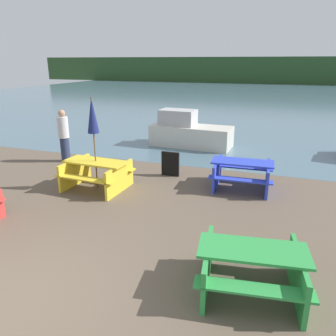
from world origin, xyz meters
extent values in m
plane|color=brown|center=(0.00, 0.00, 0.00)|extent=(60.00, 60.00, 0.00)
cube|color=slate|center=(0.00, 32.22, 0.00)|extent=(60.00, 50.00, 0.00)
cube|color=#284723|center=(0.00, 52.22, 2.00)|extent=(80.00, 1.60, 4.00)
cube|color=green|center=(3.34, 1.54, 0.71)|extent=(1.69, 0.91, 0.04)
cube|color=green|center=(3.41, 0.99, 0.45)|extent=(1.63, 0.50, 0.04)
cube|color=green|center=(3.26, 2.08, 0.45)|extent=(1.63, 0.50, 0.04)
cube|color=green|center=(2.68, 1.45, 0.34)|extent=(0.26, 1.38, 0.68)
cube|color=green|center=(3.99, 1.63, 0.34)|extent=(0.26, 1.38, 0.68)
cube|color=yellow|center=(-1.12, 4.49, 0.77)|extent=(1.75, 0.78, 0.04)
cube|color=yellow|center=(-1.14, 3.94, 0.46)|extent=(1.73, 0.36, 0.04)
cube|color=yellow|center=(-1.09, 5.04, 0.46)|extent=(1.73, 0.36, 0.04)
cube|color=yellow|center=(-1.83, 4.52, 0.37)|extent=(0.14, 1.38, 0.74)
cube|color=yellow|center=(-0.40, 4.45, 0.37)|extent=(0.14, 1.38, 0.74)
cube|color=blue|center=(2.64, 5.81, 0.75)|extent=(1.67, 0.78, 0.04)
cube|color=blue|center=(2.67, 5.27, 0.44)|extent=(1.65, 0.36, 0.04)
cube|color=blue|center=(2.62, 6.36, 0.44)|extent=(1.65, 0.36, 0.04)
cube|color=blue|center=(1.96, 5.78, 0.37)|extent=(0.13, 1.38, 0.73)
cube|color=blue|center=(3.32, 5.85, 0.37)|extent=(0.13, 1.38, 0.73)
cylinder|color=brown|center=(-1.12, 4.49, 1.25)|extent=(0.04, 0.04, 2.49)
cone|color=navy|center=(-1.12, 4.49, 2.03)|extent=(0.30, 0.30, 0.93)
cube|color=beige|center=(0.06, 9.90, 0.42)|extent=(3.35, 1.47, 0.85)
cube|color=#B2B2B2|center=(-0.53, 9.94, 1.16)|extent=(1.49, 0.98, 0.62)
cylinder|color=#283351|center=(-3.51, 6.38, 0.42)|extent=(0.31, 0.31, 0.85)
cylinder|color=silver|center=(-3.51, 6.38, 1.21)|extent=(0.36, 0.36, 0.72)
sphere|color=tan|center=(-3.51, 6.38, 1.68)|extent=(0.23, 0.23, 0.23)
cube|color=black|center=(0.45, 6.15, 0.38)|extent=(0.55, 0.08, 0.75)
camera|label=1|loc=(3.55, -2.85, 3.36)|focal=35.00mm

